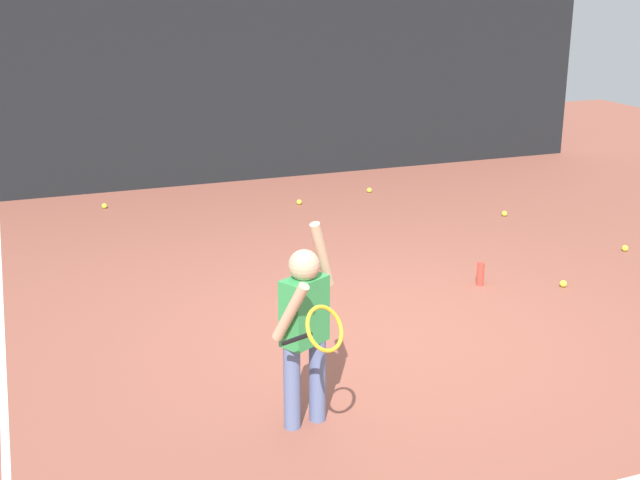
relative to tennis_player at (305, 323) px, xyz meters
name	(u,v)px	position (x,y,z in m)	size (l,w,h in m)	color
ground_plane	(383,331)	(1.09, 1.19, -0.73)	(20.00, 20.00, 0.00)	brown
court_line_sideline	(1,336)	(-1.86, 2.19, -0.72)	(0.05, 9.00, 0.00)	white
back_fence_windscreen	(217,77)	(1.09, 6.65, 0.73)	(11.24, 0.08, 2.92)	black
fence_post_1	(216,70)	(1.09, 6.71, 0.81)	(0.09, 0.09, 3.07)	slate
fence_post_2	(557,56)	(6.56, 6.71, 0.81)	(0.09, 0.09, 3.07)	slate
tennis_player	(305,323)	(0.00, 0.00, 0.00)	(0.51, 0.81, 1.35)	slate
water_bottle	(480,274)	(2.40, 1.85, -0.62)	(0.07, 0.07, 0.22)	#D83F33
tennis_ball_0	(104,206)	(-0.60, 5.81, -0.69)	(0.07, 0.07, 0.07)	#CCE033
tennis_ball_1	(505,214)	(3.88, 3.78, -0.69)	(0.07, 0.07, 0.07)	#CCE033
tennis_ball_2	(369,190)	(2.80, 5.37, -0.69)	(0.07, 0.07, 0.07)	#CCE033
tennis_ball_3	(282,293)	(0.56, 2.22, -0.69)	(0.07, 0.07, 0.07)	#CCE033
tennis_ball_4	(625,248)	(4.36, 2.18, -0.69)	(0.07, 0.07, 0.07)	#CCE033
tennis_ball_6	(299,202)	(1.73, 5.13, -0.69)	(0.07, 0.07, 0.07)	#CCE033
tennis_ball_7	(563,284)	(3.11, 1.53, -0.69)	(0.07, 0.07, 0.07)	#CCE033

